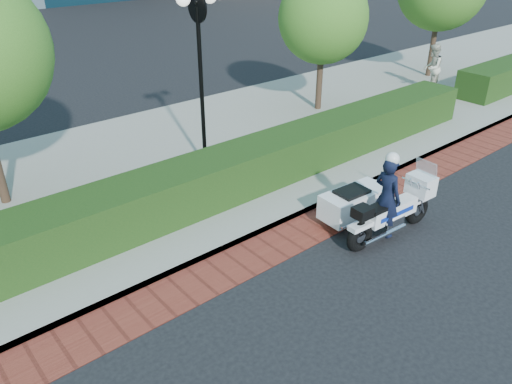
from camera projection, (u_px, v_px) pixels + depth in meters
ground at (328, 284)px, 8.79m from camera, size 120.00×120.00×0.00m
brick_strip at (272, 247)px, 9.80m from camera, size 60.00×1.00×0.01m
sidewalk at (156, 168)px, 12.81m from camera, size 60.00×8.00×0.15m
hedge_main at (209, 181)px, 10.92m from camera, size 18.00×1.20×1.00m
lamppost at (200, 55)px, 11.47m from camera, size 1.02×0.70×4.21m
tree_c at (323, 18)px, 15.42m from camera, size 2.80×2.80×4.30m
police_motorcycle at (375, 203)px, 10.04m from camera, size 2.36×1.70×1.90m
pedestrian at (432, 68)px, 18.18m from camera, size 1.00×0.89×1.71m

